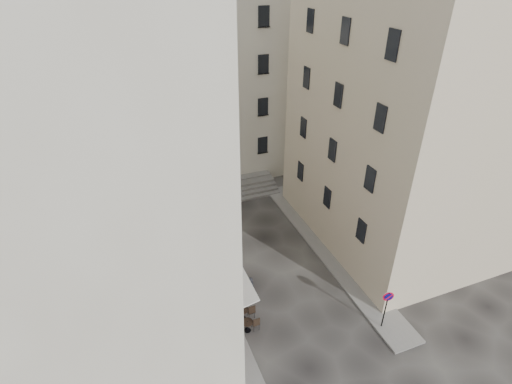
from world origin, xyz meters
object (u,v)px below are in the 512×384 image
no_parking_sign (387,303)px  bistro_table_a (247,325)px  bistro_table_b (242,313)px  pedestrian (250,289)px

no_parking_sign → bistro_table_a: (-7.11, 2.51, -1.44)m
bistro_table_b → pedestrian: 1.54m
bistro_table_a → pedestrian: size_ratio=0.73×
bistro_table_a → pedestrian: (0.92, 2.08, 0.44)m
bistro_table_b → bistro_table_a: bearing=-92.1°
bistro_table_a → bistro_table_b: 0.89m
bistro_table_b → pedestrian: (0.89, 1.19, 0.41)m
no_parking_sign → bistro_table_b: (-7.08, 3.40, -1.42)m
no_parking_sign → bistro_table_a: size_ratio=2.03×
bistro_table_a → bistro_table_b: bearing=87.9°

